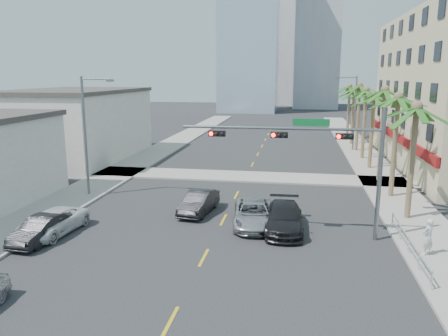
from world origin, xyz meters
name	(u,v)px	position (x,y,z in m)	size (l,w,h in m)	color
ground	(184,296)	(0.00, 0.00, 0.00)	(260.00, 260.00, 0.00)	#262628
sidewalk_right	(389,188)	(12.00, 20.00, 0.07)	(4.00, 120.00, 0.15)	gray
sidewalk_left	(112,177)	(-12.00, 20.00, 0.07)	(4.00, 120.00, 0.15)	gray
sidewalk_cross	(246,177)	(0.00, 22.00, 0.07)	(80.00, 4.00, 0.15)	gray
building_left_far	(76,126)	(-19.50, 28.00, 3.60)	(11.00, 18.00, 7.20)	beige
tower_far_left	(249,12)	(-8.00, 95.00, 24.00)	(14.00, 14.00, 48.00)	#99B2C6
tower_far_center	(276,36)	(-3.00, 125.00, 21.00)	(16.00, 16.00, 42.00)	#ADADB2
traffic_signal_mast	(321,150)	(5.78, 7.95, 5.06)	(11.12, 0.54, 7.20)	slate
palm_tree_0	(417,109)	(11.60, 12.00, 7.08)	(4.80, 4.80, 7.80)	brown
palm_tree_1	(398,98)	(11.60, 17.20, 7.43)	(4.80, 4.80, 8.16)	brown
palm_tree_2	(385,91)	(11.60, 22.40, 7.78)	(4.80, 4.80, 8.52)	brown
palm_tree_3	(374,96)	(11.60, 27.60, 7.08)	(4.80, 4.80, 7.80)	brown
palm_tree_4	(366,91)	(11.60, 32.80, 7.43)	(4.80, 4.80, 8.16)	brown
palm_tree_5	(360,86)	(11.60, 38.00, 7.78)	(4.80, 4.80, 8.52)	brown
palm_tree_6	(354,91)	(11.60, 43.20, 7.08)	(4.80, 4.80, 7.80)	brown
palm_tree_7	(350,87)	(11.60, 48.40, 7.43)	(4.80, 4.80, 8.16)	brown
streetlight_left	(87,130)	(-11.00, 14.00, 5.06)	(2.55, 0.25, 9.00)	slate
streetlight_right	(353,109)	(11.00, 38.00, 5.06)	(2.55, 0.25, 9.00)	slate
guardrail	(409,243)	(10.30, 6.00, 0.67)	(0.08, 8.08, 1.00)	silver
car_parked_mid	(41,229)	(-9.40, 4.70, 0.70)	(1.47, 4.23, 1.39)	black
car_parked_far	(52,223)	(-9.40, 5.85, 0.68)	(2.27, 4.92, 1.37)	white
car_lane_left	(199,202)	(-1.88, 11.19, 0.73)	(1.55, 4.46, 1.47)	black
car_lane_center	(254,214)	(2.00, 9.29, 0.73)	(2.44, 5.28, 1.47)	#BABABF
car_lane_right	(284,218)	(3.88, 8.69, 0.78)	(2.19, 5.38, 1.56)	black
pedestrian	(428,237)	(11.16, 5.96, 1.10)	(0.69, 0.45, 1.89)	silver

